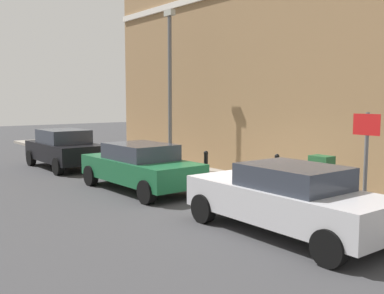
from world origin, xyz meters
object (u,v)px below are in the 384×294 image
(car_green, at_px, (140,166))
(lamppost, at_px, (170,83))
(street_sign, at_px, (366,151))
(utility_cabinet, at_px, (321,180))
(bollard_far_kerb, at_px, (206,167))
(car_silver, at_px, (286,198))
(car_black, at_px, (64,148))
(bollard_near_cabinet, at_px, (277,171))

(car_green, xyz_separation_m, lamppost, (2.47, 1.93, 2.56))
(street_sign, relative_size, lamppost, 0.40)
(car_green, distance_m, utility_cabinet, 5.22)
(bollard_far_kerb, relative_size, street_sign, 0.45)
(utility_cabinet, height_order, street_sign, street_sign)
(car_silver, bearing_deg, street_sign, -114.36)
(utility_cabinet, bearing_deg, car_silver, -158.29)
(lamppost, bearing_deg, bollard_far_kerb, -105.72)
(car_silver, xyz_separation_m, utility_cabinet, (2.57, 1.02, -0.06))
(utility_cabinet, relative_size, lamppost, 0.20)
(car_black, relative_size, bollard_near_cabinet, 3.90)
(car_black, xyz_separation_m, bollard_near_cabinet, (2.80, -8.57, -0.09))
(bollard_near_cabinet, relative_size, street_sign, 0.45)
(car_green, distance_m, bollard_near_cabinet, 4.01)
(lamppost, bearing_deg, car_black, 125.03)
(bollard_near_cabinet, height_order, street_sign, street_sign)
(utility_cabinet, xyz_separation_m, street_sign, (-0.99, -1.78, 0.98))
(bollard_far_kerb, bearing_deg, car_black, 104.16)
(street_sign, bearing_deg, car_green, 104.29)
(bollard_far_kerb, bearing_deg, car_green, 144.27)
(car_green, relative_size, street_sign, 1.89)
(car_silver, relative_size, car_green, 1.01)
(car_black, height_order, bollard_near_cabinet, car_black)
(car_black, height_order, lamppost, lamppost)
(car_green, bearing_deg, street_sign, -166.61)
(bollard_far_kerb, distance_m, street_sign, 5.24)
(street_sign, bearing_deg, car_black, 98.16)
(car_green, height_order, bollard_far_kerb, car_green)
(car_silver, bearing_deg, car_black, 1.68)
(lamppost, bearing_deg, car_silver, -108.10)
(bollard_far_kerb, relative_size, lamppost, 0.18)
(bollard_far_kerb, distance_m, lamppost, 4.12)
(car_silver, height_order, car_green, car_silver)
(car_black, bearing_deg, street_sign, -171.69)
(bollard_near_cabinet, height_order, bollard_far_kerb, same)
(car_silver, relative_size, bollard_far_kerb, 4.23)
(bollard_near_cabinet, bearing_deg, utility_cabinet, -93.68)
(car_silver, distance_m, street_sign, 1.98)
(bollard_near_cabinet, relative_size, lamppost, 0.18)
(utility_cabinet, bearing_deg, bollard_near_cabinet, 86.32)
(car_silver, xyz_separation_m, street_sign, (1.58, -0.75, 0.92))
(car_green, xyz_separation_m, car_black, (-0.10, 5.60, 0.06))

